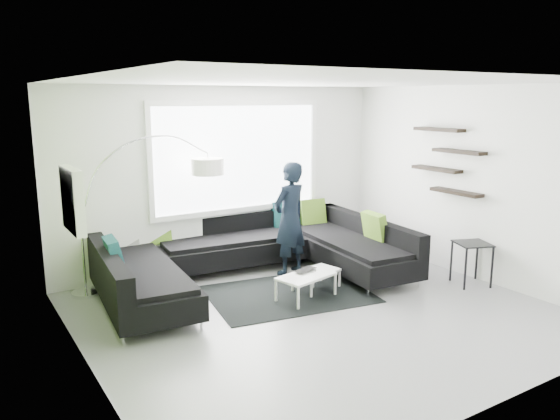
% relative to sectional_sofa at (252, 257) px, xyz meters
% --- Properties ---
extents(ground, '(5.50, 5.50, 0.00)m').
position_rel_sectional_sofa_xyz_m(ground, '(0.17, -1.37, -0.40)').
color(ground, gray).
rests_on(ground, ground).
extents(room_shell, '(5.54, 5.04, 2.82)m').
position_rel_sectional_sofa_xyz_m(room_shell, '(0.21, -1.17, 1.41)').
color(room_shell, white).
rests_on(room_shell, ground).
extents(sectional_sofa, '(4.44, 3.00, 0.91)m').
position_rel_sectional_sofa_xyz_m(sectional_sofa, '(0.00, 0.00, 0.00)').
color(sectional_sofa, black).
rests_on(sectional_sofa, ground).
extents(rug, '(2.35, 1.87, 0.01)m').
position_rel_sectional_sofa_xyz_m(rug, '(0.21, -0.63, -0.39)').
color(rug, black).
rests_on(rug, ground).
extents(coffee_table, '(1.10, 0.79, 0.33)m').
position_rel_sectional_sofa_xyz_m(coffee_table, '(0.48, -0.79, -0.24)').
color(coffee_table, white).
rests_on(coffee_table, ground).
extents(arc_lamp, '(2.16, 1.37, 2.13)m').
position_rel_sectional_sofa_xyz_m(arc_lamp, '(-2.13, 0.82, 0.67)').
color(arc_lamp, white).
rests_on(arc_lamp, ground).
extents(side_table, '(0.58, 0.58, 0.61)m').
position_rel_sectional_sofa_xyz_m(side_table, '(2.63, -1.68, -0.09)').
color(side_table, black).
rests_on(side_table, ground).
extents(person, '(0.82, 0.72, 1.70)m').
position_rel_sectional_sofa_xyz_m(person, '(0.71, 0.13, 0.45)').
color(person, black).
rests_on(person, ground).
extents(laptop, '(0.48, 0.42, 0.03)m').
position_rel_sectional_sofa_xyz_m(laptop, '(0.41, -0.80, -0.06)').
color(laptop, black).
rests_on(laptop, coffee_table).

